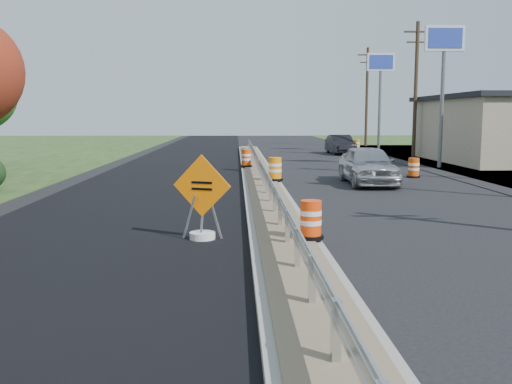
{
  "coord_description": "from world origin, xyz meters",
  "views": [
    {
      "loc": [
        -1.1,
        -16.01,
        2.93
      ],
      "look_at": [
        -0.62,
        -2.35,
        1.1
      ],
      "focal_mm": 40.0,
      "sensor_mm": 36.0,
      "label": 1
    }
  ],
  "objects_px": {
    "barrel_median_near": "(311,220)",
    "barrel_median_far": "(246,158)",
    "car_silver": "(368,165)",
    "caution_sign": "(202,218)",
    "barrel_shoulder_far": "(357,145)",
    "barrel_shoulder_near": "(414,168)",
    "barrel_median_mid": "(275,169)",
    "car_dark_mid": "(340,144)"
  },
  "relations": [
    {
      "from": "barrel_median_near",
      "to": "barrel_median_far",
      "type": "distance_m",
      "value": 18.16
    },
    {
      "from": "barrel_median_far",
      "to": "car_silver",
      "type": "height_order",
      "value": "car_silver"
    },
    {
      "from": "caution_sign",
      "to": "barrel_shoulder_far",
      "type": "height_order",
      "value": "caution_sign"
    },
    {
      "from": "caution_sign",
      "to": "barrel_median_far",
      "type": "relative_size",
      "value": 2.2
    },
    {
      "from": "caution_sign",
      "to": "car_silver",
      "type": "bearing_deg",
      "value": 80.16
    },
    {
      "from": "barrel_shoulder_near",
      "to": "barrel_shoulder_far",
      "type": "distance_m",
      "value": 21.52
    },
    {
      "from": "barrel_median_near",
      "to": "caution_sign",
      "type": "bearing_deg",
      "value": 157.04
    },
    {
      "from": "barrel_median_near",
      "to": "barrel_median_mid",
      "type": "relative_size",
      "value": 0.88
    },
    {
      "from": "barrel_shoulder_near",
      "to": "caution_sign",
      "type": "bearing_deg",
      "value": -124.58
    },
    {
      "from": "caution_sign",
      "to": "car_silver",
      "type": "height_order",
      "value": "caution_sign"
    },
    {
      "from": "barrel_median_far",
      "to": "car_silver",
      "type": "bearing_deg",
      "value": -50.06
    },
    {
      "from": "car_dark_mid",
      "to": "barrel_shoulder_far",
      "type": "bearing_deg",
      "value": 60.33
    },
    {
      "from": "barrel_median_near",
      "to": "car_silver",
      "type": "relative_size",
      "value": 0.17
    },
    {
      "from": "barrel_median_near",
      "to": "barrel_shoulder_near",
      "type": "bearing_deg",
      "value": 64.77
    },
    {
      "from": "barrel_shoulder_near",
      "to": "car_dark_mid",
      "type": "distance_m",
      "value": 17.07
    },
    {
      "from": "caution_sign",
      "to": "barrel_median_near",
      "type": "bearing_deg",
      "value": -2.06
    },
    {
      "from": "barrel_median_near",
      "to": "car_dark_mid",
      "type": "height_order",
      "value": "car_dark_mid"
    },
    {
      "from": "caution_sign",
      "to": "barrel_shoulder_near",
      "type": "xyz_separation_m",
      "value": [
        9.32,
        13.52,
        -0.07
      ]
    },
    {
      "from": "caution_sign",
      "to": "barrel_median_near",
      "type": "distance_m",
      "value": 2.67
    },
    {
      "from": "barrel_median_far",
      "to": "car_silver",
      "type": "distance_m",
      "value": 8.02
    },
    {
      "from": "barrel_shoulder_near",
      "to": "car_dark_mid",
      "type": "xyz_separation_m",
      "value": [
        -0.41,
        17.06,
        0.29
      ]
    },
    {
      "from": "barrel_median_mid",
      "to": "barrel_shoulder_far",
      "type": "height_order",
      "value": "barrel_median_mid"
    },
    {
      "from": "barrel_median_near",
      "to": "barrel_shoulder_far",
      "type": "relative_size",
      "value": 0.91
    },
    {
      "from": "barrel_median_far",
      "to": "barrel_median_near",
      "type": "bearing_deg",
      "value": -86.53
    },
    {
      "from": "barrel_shoulder_far",
      "to": "barrel_median_far",
      "type": "bearing_deg",
      "value": -118.6
    },
    {
      "from": "caution_sign",
      "to": "car_dark_mid",
      "type": "height_order",
      "value": "caution_sign"
    },
    {
      "from": "caution_sign",
      "to": "barrel_median_mid",
      "type": "relative_size",
      "value": 2.09
    },
    {
      "from": "barrel_shoulder_near",
      "to": "car_silver",
      "type": "xyz_separation_m",
      "value": [
        -2.82,
        -2.58,
        0.38
      ]
    },
    {
      "from": "barrel_shoulder_far",
      "to": "car_silver",
      "type": "height_order",
      "value": "car_silver"
    },
    {
      "from": "barrel_shoulder_far",
      "to": "barrel_median_near",
      "type": "bearing_deg",
      "value": -103.51
    },
    {
      "from": "barrel_median_mid",
      "to": "barrel_median_far",
      "type": "height_order",
      "value": "barrel_median_mid"
    },
    {
      "from": "caution_sign",
      "to": "barrel_median_near",
      "type": "height_order",
      "value": "caution_sign"
    },
    {
      "from": "barrel_median_near",
      "to": "barrel_shoulder_far",
      "type": "distance_m",
      "value": 37.03
    },
    {
      "from": "barrel_shoulder_far",
      "to": "car_dark_mid",
      "type": "xyz_separation_m",
      "value": [
        -2.2,
        -4.38,
        0.29
      ]
    },
    {
      "from": "car_silver",
      "to": "barrel_median_near",
      "type": "bearing_deg",
      "value": -108.44
    },
    {
      "from": "barrel_median_far",
      "to": "barrel_shoulder_near",
      "type": "xyz_separation_m",
      "value": [
        7.96,
        -3.56,
        -0.22
      ]
    },
    {
      "from": "car_silver",
      "to": "car_dark_mid",
      "type": "relative_size",
      "value": 1.09
    },
    {
      "from": "barrel_median_near",
      "to": "car_dark_mid",
      "type": "distance_m",
      "value": 32.28
    },
    {
      "from": "caution_sign",
      "to": "car_dark_mid",
      "type": "xyz_separation_m",
      "value": [
        8.91,
        30.58,
        0.22
      ]
    },
    {
      "from": "barrel_shoulder_far",
      "to": "car_silver",
      "type": "relative_size",
      "value": 0.19
    },
    {
      "from": "caution_sign",
      "to": "car_dark_mid",
      "type": "distance_m",
      "value": 31.86
    },
    {
      "from": "caution_sign",
      "to": "barrel_shoulder_far",
      "type": "bearing_deg",
      "value": 93.28
    }
  ]
}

